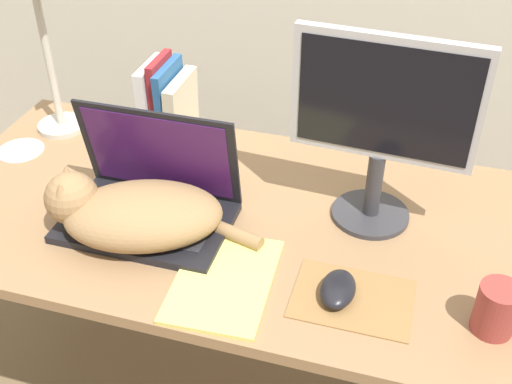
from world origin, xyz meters
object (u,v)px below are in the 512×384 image
Objects in this scene: book_row at (167,104)px; notepad at (224,280)px; cd_disc at (21,150)px; external_monitor at (383,120)px; desk_lamp at (45,17)px; computer_mouse at (338,289)px; cat at (133,213)px; mug at (498,310)px; laptop at (150,201)px.

book_row is 0.58m from notepad.
external_monitor is at bearing -1.04° from cd_disc.
book_row is 0.47× the size of desk_lamp.
desk_lamp reaches higher than computer_mouse.
notepad is at bearing -19.32° from cat.
notepad is (0.58, -0.42, -0.33)m from desk_lamp.
cat is at bearing -27.71° from cd_disc.
mug is (1.10, -0.39, -0.28)m from desk_lamp.
desk_lamp reaches higher than cat.
book_row is at bearing 151.26° from mug.
book_row is 0.80× the size of notepad.
computer_mouse is 0.46× the size of book_row.
laptop reaches higher than mug.
external_monitor is 0.46m from notepad.
desk_lamp reaches higher than external_monitor.
laptop is at bearing -20.00° from cd_disc.
notepad is 0.52m from mug.
computer_mouse is at bearing -40.19° from book_row.
laptop is 3.45× the size of computer_mouse.
mug is (0.29, 0.00, 0.03)m from computer_mouse.
book_row is (-0.54, 0.46, 0.08)m from computer_mouse.
cd_disc is (-0.35, -0.17, -0.10)m from book_row.
book_row reaches higher than cd_disc.
desk_lamp is 4.06× the size of cd_disc.
computer_mouse is at bearing 5.74° from notepad.
mug is at bearing 0.12° from computer_mouse.
cd_disc is at bearing 152.29° from cat.
external_monitor reaches higher than cd_disc.
mug is (0.74, -0.06, -0.01)m from cat.
mug is at bearing 2.58° from notepad.
external_monitor is 0.89× the size of desk_lamp.
computer_mouse is 0.71m from book_row.
cd_disc is at bearing 162.15° from computer_mouse.
external_monitor reaches higher than book_row.
desk_lamp is at bearing 171.62° from external_monitor.
mug is (0.83, -0.45, -0.05)m from book_row.
desk_lamp is (-0.81, 0.39, 0.31)m from computer_mouse.
mug is at bearing -13.62° from cd_disc.
external_monitor is at bearing 17.17° from laptop.
external_monitor reaches higher than computer_mouse.
mug is at bearing -4.37° from cat.
external_monitor reaches higher than laptop.
external_monitor reaches higher than cat.
desk_lamp is (-0.83, 0.12, 0.08)m from external_monitor.
laptop is at bearing -36.40° from desk_lamp.
computer_mouse reaches higher than cd_disc.
external_monitor is 1.50× the size of notepad.
cd_disc is (-1.18, 0.29, -0.05)m from mug.
cd_disc is at bearing 160.00° from laptop.
computer_mouse is at bearing -15.65° from laptop.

